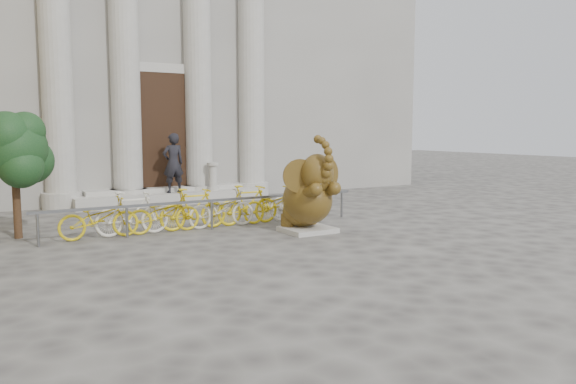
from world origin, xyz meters
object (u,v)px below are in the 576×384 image
tree (15,150)px  pedestrian (173,163)px  elephant_statue (309,197)px  bike_rack (207,208)px

tree → pedestrian: tree is taller
tree → pedestrian: bearing=38.0°
elephant_statue → pedestrian: bearing=98.9°
tree → pedestrian: size_ratio=1.46×
bike_rack → pedestrian: bearing=80.3°
tree → pedestrian: 6.16m
bike_rack → elephant_statue: bearing=-42.9°
tree → bike_rack: bearing=-13.1°
elephant_statue → tree: 6.50m
bike_rack → tree: size_ratio=2.90×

